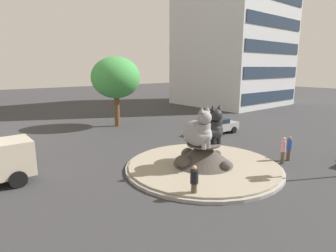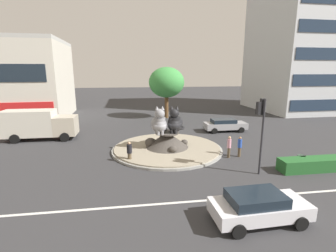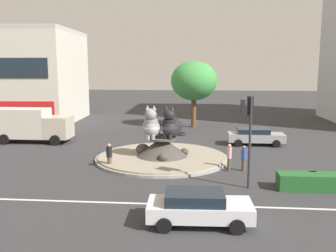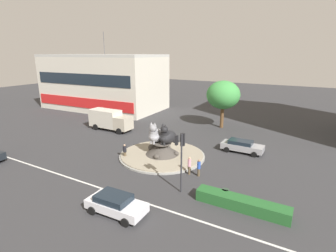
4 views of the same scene
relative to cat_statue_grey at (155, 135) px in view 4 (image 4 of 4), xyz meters
name	(u,v)px [view 4 (image 4 of 4)]	position (x,y,z in m)	size (l,w,h in m)	color
ground_plane	(162,156)	(0.72, 0.23, -2.51)	(160.00, 160.00, 0.00)	#333335
lane_centreline	(108,191)	(0.72, -8.69, -2.51)	(112.00, 0.20, 0.01)	silver
roundabout_island	(162,152)	(0.70, 0.25, -2.01)	(9.67, 9.67, 1.62)	gray
cat_statue_grey	(155,135)	(0.00, 0.00, 0.00)	(1.53, 2.43, 2.43)	gray
cat_statue_black	(167,136)	(1.41, 0.24, -0.02)	(2.10, 2.43, 2.38)	black
traffic_light_mast	(181,150)	(6.09, -5.73, 1.24)	(0.71, 0.58, 5.13)	#2D2D33
shophouse_block	(104,82)	(-23.99, 17.68, 3.02)	(25.07, 13.71, 15.16)	beige
clipped_hedge_strip	(242,204)	(11.26, -5.78, -2.06)	(6.94, 1.20, 0.90)	#235B28
broadleaf_tree_behind_island	(223,95)	(2.74, 15.06, 2.63)	(5.08, 5.08, 7.33)	brown
pedestrian_pink_shirt	(189,165)	(5.36, -2.44, -1.54)	(0.31, 0.31, 1.79)	brown
pedestrian_black_shirt	(125,151)	(-2.55, -2.35, -1.65)	(0.39, 0.39, 1.65)	brown
pedestrian_blue_shirt	(199,167)	(6.30, -2.34, -1.61)	(0.33, 0.33, 1.69)	brown
hatchback_near_shophouse	(242,146)	(8.24, 5.99, -1.74)	(4.79, 2.05, 1.43)	#99999E
parked_car_right	(116,204)	(3.43, -10.86, -1.74)	(4.55, 2.25, 1.45)	silver
delivery_box_truck	(110,119)	(-11.64, 5.40, -0.88)	(6.96, 2.55, 3.03)	#B7AD99
litter_bin	(225,194)	(9.78, -5.11, -2.06)	(0.56, 0.56, 0.90)	#2D4233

